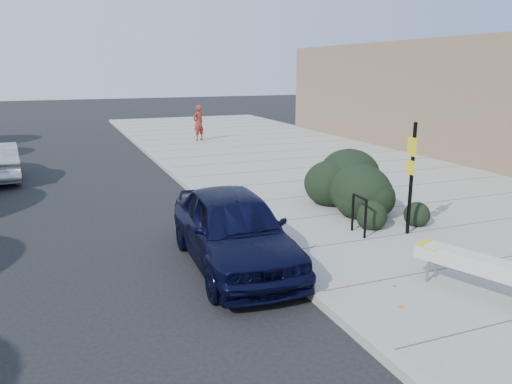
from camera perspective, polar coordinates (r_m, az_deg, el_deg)
ground at (r=10.56m, az=1.68°, el=-7.81°), size 120.00×120.00×0.00m
sidewalk_near at (r=17.36m, az=12.05°, el=0.87°), size 11.20×50.00×0.15m
curb_near at (r=15.02m, az=-5.99°, el=-0.89°), size 0.22×50.00×0.17m
bench at (r=9.32m, az=24.18°, el=-7.66°), size 1.19×2.26×0.67m
bike_rack at (r=11.77m, az=11.71°, el=-2.17°), size 0.09×0.63×0.92m
sign_post at (r=11.88m, az=17.33°, el=2.22°), size 0.10×0.30×2.60m
hedge at (r=14.24m, az=12.20°, el=1.63°), size 2.49×4.45×1.61m
sedan_navy at (r=10.06m, az=-2.59°, el=-4.20°), size 2.05×4.67×1.57m
pedestrian at (r=26.95m, az=-6.60°, el=7.87°), size 0.82×0.73×1.88m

